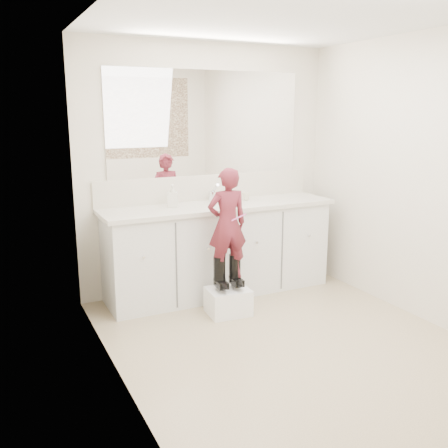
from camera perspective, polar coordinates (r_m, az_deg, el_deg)
floor at (r=4.03m, az=7.19°, el=-13.19°), size 3.00×3.00×0.00m
ceiling at (r=3.68m, az=8.31°, el=22.69°), size 3.00×3.00×0.00m
wall_back at (r=4.97m, az=-1.96°, el=6.35°), size 2.60×0.00×2.60m
wall_left at (r=3.15m, az=-12.43°, el=2.24°), size 0.00×3.00×3.00m
wall_right at (r=4.52m, az=21.62°, el=4.79°), size 0.00×3.00×3.00m
vanity_cabinet at (r=4.88m, az=-0.56°, el=-3.06°), size 2.20×0.55×0.85m
countertop at (r=4.76m, az=-0.50°, el=2.05°), size 2.28×0.58×0.04m
backsplash at (r=4.98m, az=-1.87°, el=4.22°), size 2.28×0.03×0.25m
mirror at (r=4.93m, az=-1.94°, el=11.42°), size 2.00×0.02×1.00m
faucet at (r=4.90m, az=-1.33°, el=3.18°), size 0.08×0.08×0.10m
cup at (r=4.97m, az=2.53°, el=3.19°), size 0.09×0.09×0.08m
soap_bottle at (r=4.63m, az=-5.91°, el=3.23°), size 0.12×0.13×0.21m
step_stool at (r=4.46m, az=0.47°, el=-8.82°), size 0.38×0.33×0.23m
boot_left at (r=4.36m, az=-0.52°, el=-5.65°), size 0.13×0.21×0.30m
boot_right at (r=4.42m, az=1.24°, el=-5.38°), size 0.13×0.21×0.30m
toddler at (r=4.27m, az=0.37°, el=0.01°), size 0.37×0.26×0.97m
toothbrush at (r=4.22m, az=1.71°, el=0.77°), size 0.14×0.02×0.06m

